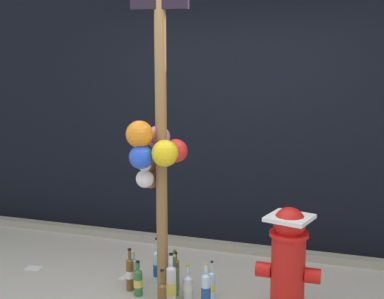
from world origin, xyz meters
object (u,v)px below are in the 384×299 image
Objects in this scene: memorial_post at (157,126)px; bottle_2 at (130,273)px; bottle_5 at (162,296)px; bottle_8 at (176,274)px; bottle_3 at (174,279)px; bottle_4 at (171,284)px; bottle_7 at (175,270)px; bottle_9 at (158,266)px; bottle_0 at (206,292)px; bottle_10 at (212,285)px; bottle_6 at (188,286)px; fire_hydrant at (288,261)px; bottle_11 at (134,271)px; bottle_1 at (138,282)px.

memorial_post is 1.34m from bottle_2.
bottle_5 is 0.40m from bottle_8.
memorial_post is at bearing -131.64° from bottle_3.
bottle_5 is at bearing -92.70° from bottle_4.
bottle_9 is (-0.16, -0.02, 0.03)m from bottle_7.
bottle_0 is 0.34m from bottle_5.
bottle_10 is at bearing -21.62° from bottle_7.
memorial_post is at bearing -160.60° from bottle_6.
bottle_4 is at bearing -148.97° from bottle_10.
bottle_2 is 1.16× the size of bottle_10.
fire_hydrant is 2.63× the size of bottle_7.
bottle_6 is at bearing -40.15° from bottle_8.
memorial_post reaches higher than bottle_11.
bottle_9 reaches higher than bottle_0.
bottle_0 reaches higher than bottle_8.
bottle_6 is (-0.82, 0.04, -0.34)m from fire_hydrant.
memorial_post reaches higher than bottle_5.
fire_hydrant reaches higher than bottle_5.
bottle_8 is at bearing -23.01° from bottle_9.
bottle_2 reaches higher than bottle_1.
bottle_1 is 0.73× the size of bottle_4.
bottle_11 is at bearing 153.87° from bottle_4.
bottle_4 is 1.38× the size of bottle_11.
bottle_0 is at bearing -9.97° from memorial_post.
bottle_9 is (-0.22, 0.18, 0.01)m from bottle_3.
bottle_0 is (-0.62, -0.11, -0.29)m from fire_hydrant.
bottle_4 is 0.39m from bottle_9.
memorial_post is at bearing -111.45° from bottle_8.
bottle_7 reaches higher than bottle_6.
bottle_0 reaches higher than bottle_1.
bottle_1 is at bearing 175.31° from bottle_4.
bottle_1 is (-0.62, 0.08, -0.04)m from bottle_0.
bottle_4 reaches higher than bottle_9.
bottle_4 is at bearing 169.21° from bottle_0.
bottle_7 is 0.12m from bottle_8.
bottle_5 is at bearing -64.24° from bottle_9.
bottle_4 is at bearing -138.52° from bottle_6.
bottle_8 is 0.22m from bottle_9.
memorial_post is 7.84× the size of bottle_8.
memorial_post is at bearing 119.45° from bottle_5.
fire_hydrant is at bearing -4.33° from bottle_3.
bottle_1 is 1.01× the size of bottle_11.
bottle_3 is 0.86× the size of bottle_9.
bottle_7 is 0.41m from bottle_10.
bottle_4 is at bearing -4.69° from bottle_1.
fire_hydrant is 1.38m from bottle_2.
memorial_post is at bearing -178.05° from fire_hydrant.
bottle_3 is 0.29m from bottle_9.
bottle_3 is at bearing 175.67° from fire_hydrant.
bottle_7 is (-0.07, 0.20, -0.01)m from bottle_3.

